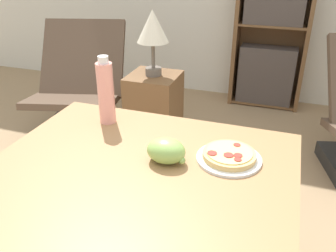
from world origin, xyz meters
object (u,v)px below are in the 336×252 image
(drink_bottle, at_px, (106,92))
(lounge_chair_near, at_px, (81,103))
(pizza_on_plate, at_px, (229,156))
(grape_bunch, at_px, (166,151))
(side_table, at_px, (154,116))
(table_lamp, at_px, (153,29))
(bookshelf, at_px, (272,32))

(drink_bottle, relative_size, lounge_chair_near, 0.32)
(pizza_on_plate, relative_size, lounge_chair_near, 0.25)
(pizza_on_plate, xyz_separation_m, lounge_chair_near, (-1.37, 1.18, -0.46))
(pizza_on_plate, xyz_separation_m, grape_bunch, (-0.21, -0.08, 0.03))
(pizza_on_plate, relative_size, side_table, 0.37)
(lounge_chair_near, bearing_deg, pizza_on_plate, -56.36)
(drink_bottle, relative_size, table_lamp, 0.66)
(pizza_on_plate, distance_m, table_lamp, 1.31)
(side_table, relative_size, table_lamp, 1.43)
(drink_bottle, xyz_separation_m, lounge_chair_near, (-0.82, 1.04, -0.58))
(grape_bunch, height_order, table_lamp, table_lamp)
(lounge_chair_near, bearing_deg, grape_bunch, -62.88)
(pizza_on_plate, bearing_deg, table_lamp, 122.87)
(drink_bottle, height_order, table_lamp, table_lamp)
(grape_bunch, bearing_deg, bookshelf, 85.75)
(drink_bottle, distance_m, lounge_chair_near, 1.45)
(drink_bottle, relative_size, bookshelf, 0.19)
(grape_bunch, height_order, bookshelf, bookshelf)
(drink_bottle, relative_size, side_table, 0.46)
(grape_bunch, xyz_separation_m, bookshelf, (0.18, 2.41, -0.07))
(drink_bottle, bearing_deg, lounge_chair_near, 128.39)
(drink_bottle, distance_m, table_lamp, 0.97)
(bookshelf, bearing_deg, lounge_chair_near, -139.22)
(grape_bunch, height_order, side_table, grape_bunch)
(grape_bunch, xyz_separation_m, side_table, (-0.50, 1.17, -0.47))
(bookshelf, distance_m, side_table, 1.47)
(drink_bottle, bearing_deg, pizza_on_plate, -14.08)
(grape_bunch, height_order, drink_bottle, drink_bottle)
(bookshelf, distance_m, table_lamp, 1.43)
(pizza_on_plate, bearing_deg, side_table, 122.87)
(drink_bottle, height_order, bookshelf, bookshelf)
(pizza_on_plate, bearing_deg, lounge_chair_near, 139.33)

